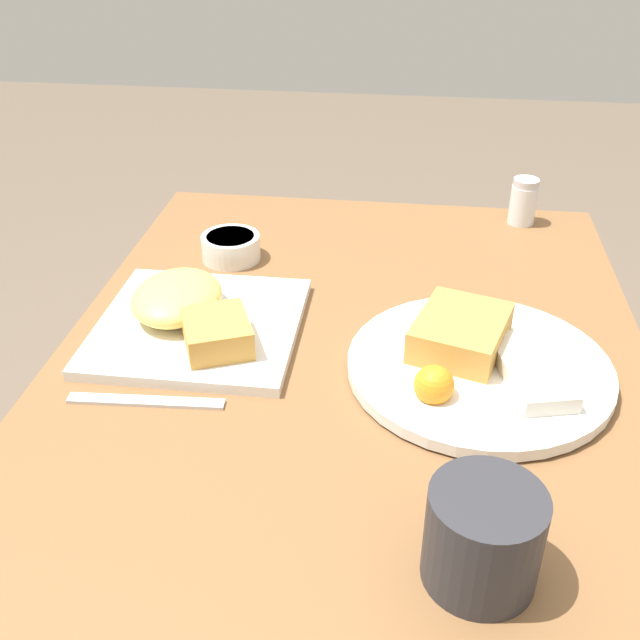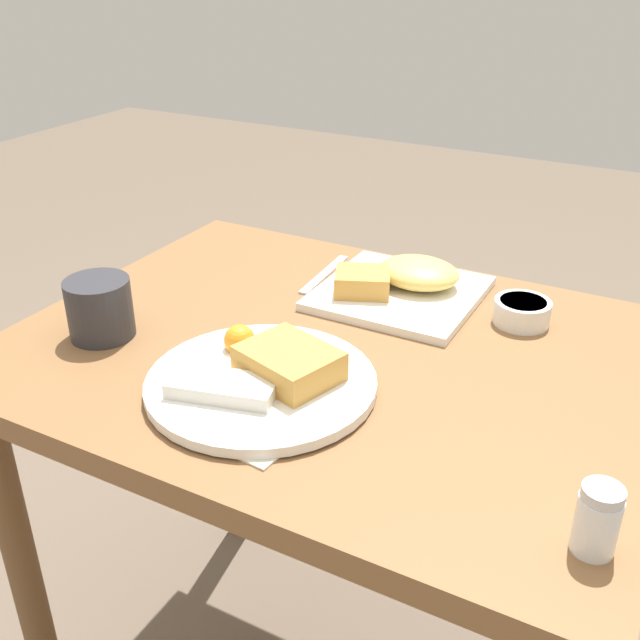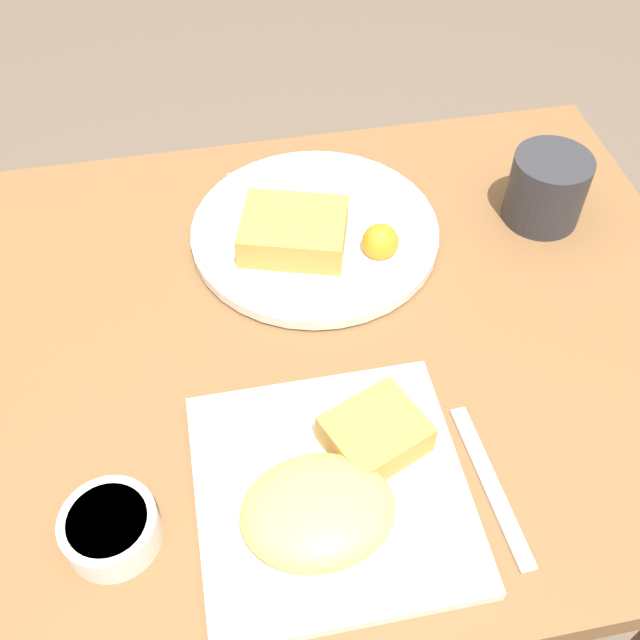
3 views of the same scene
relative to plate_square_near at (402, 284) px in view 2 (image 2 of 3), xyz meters
name	(u,v)px [view 2 (image 2 of 3)]	position (x,y,z in m)	size (l,w,h in m)	color
dining_table	(333,408)	(0.02, 0.20, -0.13)	(0.92, 0.71, 0.77)	brown
menu_card	(264,400)	(0.03, 0.37, -0.02)	(0.20, 0.24, 0.00)	beige
plate_square_near	(402,284)	(0.00, 0.00, 0.00)	(0.25, 0.25, 0.06)	white
plate_oval_far	(264,377)	(0.05, 0.35, 0.00)	(0.30, 0.30, 0.05)	white
sauce_ramekin	(522,311)	(-0.20, 0.00, 0.00)	(0.09, 0.09, 0.04)	white
salt_shaker	(596,523)	(-0.39, 0.44, 0.01)	(0.04, 0.04, 0.07)	white
butter_knife	(324,274)	(0.15, -0.01, -0.02)	(0.03, 0.17, 0.00)	silver
coffee_mug	(100,308)	(0.34, 0.34, 0.02)	(0.10, 0.10, 0.09)	#2D2D33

